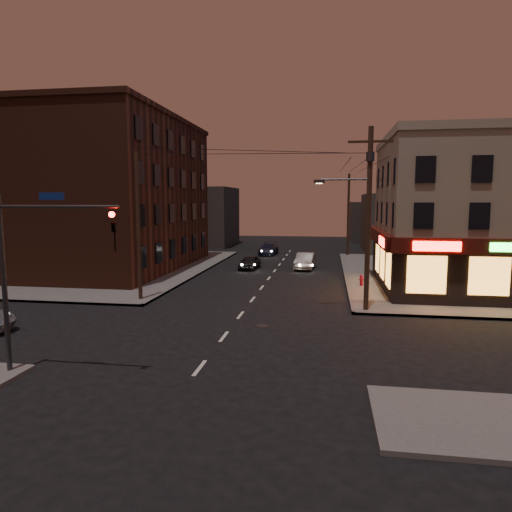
% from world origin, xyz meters
% --- Properties ---
extents(ground, '(120.00, 120.00, 0.00)m').
position_xyz_m(ground, '(0.00, 0.00, 0.00)').
color(ground, black).
rests_on(ground, ground).
extents(sidewalk_ne, '(24.00, 28.00, 0.15)m').
position_xyz_m(sidewalk_ne, '(18.00, 19.00, 0.07)').
color(sidewalk_ne, '#514F4C').
rests_on(sidewalk_ne, ground).
extents(sidewalk_nw, '(24.00, 28.00, 0.15)m').
position_xyz_m(sidewalk_nw, '(-18.00, 19.00, 0.07)').
color(sidewalk_nw, '#514F4C').
rests_on(sidewalk_nw, ground).
extents(pizza_building, '(15.85, 12.85, 10.50)m').
position_xyz_m(pizza_building, '(15.93, 13.43, 5.35)').
color(pizza_building, gray).
rests_on(pizza_building, sidewalk_ne).
extents(brick_apartment, '(12.00, 20.00, 13.00)m').
position_xyz_m(brick_apartment, '(-14.50, 19.00, 6.65)').
color(brick_apartment, '#4A2417').
rests_on(brick_apartment, sidewalk_nw).
extents(bg_building_ne_a, '(10.00, 12.00, 7.00)m').
position_xyz_m(bg_building_ne_a, '(14.00, 38.00, 3.50)').
color(bg_building_ne_a, '#3F3D3A').
rests_on(bg_building_ne_a, ground).
extents(bg_building_nw, '(9.00, 10.00, 8.00)m').
position_xyz_m(bg_building_nw, '(-13.00, 42.00, 4.00)').
color(bg_building_nw, '#3F3D3A').
rests_on(bg_building_nw, ground).
extents(bg_building_ne_b, '(8.00, 8.00, 6.00)m').
position_xyz_m(bg_building_ne_b, '(12.00, 52.00, 3.00)').
color(bg_building_ne_b, '#3F3D3A').
rests_on(bg_building_ne_b, ground).
extents(utility_pole_main, '(4.20, 0.44, 10.00)m').
position_xyz_m(utility_pole_main, '(6.68, 5.80, 5.76)').
color(utility_pole_main, '#382619').
rests_on(utility_pole_main, sidewalk_ne).
extents(utility_pole_far, '(0.26, 0.26, 9.00)m').
position_xyz_m(utility_pole_far, '(6.80, 32.00, 4.65)').
color(utility_pole_far, '#382619').
rests_on(utility_pole_far, sidewalk_ne).
extents(utility_pole_west, '(0.24, 0.24, 9.00)m').
position_xyz_m(utility_pole_west, '(-6.80, 6.50, 4.65)').
color(utility_pole_west, '#382619').
rests_on(utility_pole_west, sidewalk_nw).
extents(traffic_signal, '(4.49, 0.32, 6.47)m').
position_xyz_m(traffic_signal, '(-5.57, -5.60, 4.16)').
color(traffic_signal, '#333538').
rests_on(traffic_signal, ground).
extents(sedan_near, '(1.81, 3.78, 1.25)m').
position_xyz_m(sedan_near, '(-2.36, 20.68, 0.62)').
color(sedan_near, black).
rests_on(sedan_near, ground).
extents(sedan_mid, '(1.87, 4.53, 1.46)m').
position_xyz_m(sedan_mid, '(2.61, 21.67, 0.73)').
color(sedan_mid, gray).
rests_on(sedan_mid, ground).
extents(sedan_far, '(2.04, 4.69, 1.34)m').
position_xyz_m(sedan_far, '(-2.15, 32.15, 0.67)').
color(sedan_far, black).
rests_on(sedan_far, ground).
extents(fire_hydrant, '(0.36, 0.36, 0.80)m').
position_xyz_m(fire_hydrant, '(7.05, 13.13, 0.58)').
color(fire_hydrant, maroon).
rests_on(fire_hydrant, sidewalk_ne).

